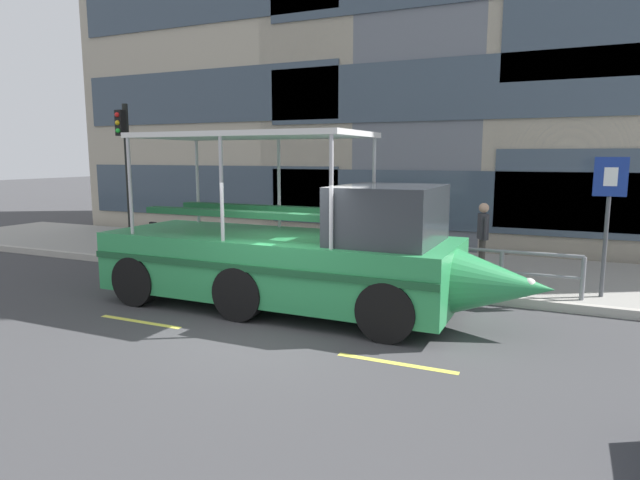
{
  "coord_description": "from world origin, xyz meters",
  "views": [
    {
      "loc": [
        4.5,
        -8.05,
        2.97
      ],
      "look_at": [
        0.03,
        1.73,
        1.3
      ],
      "focal_mm": 30.39,
      "sensor_mm": 36.0,
      "label": 1
    }
  ],
  "objects_px": {
    "parking_sign": "(608,203)",
    "leaned_bicycle": "(160,243)",
    "duck_tour_boat": "(299,255)",
    "pedestrian_near_bow": "(483,232)",
    "traffic_light_pole": "(126,163)"
  },
  "relations": [
    {
      "from": "leaned_bicycle",
      "to": "traffic_light_pole",
      "type": "bearing_deg",
      "value": 168.3
    },
    {
      "from": "traffic_light_pole",
      "to": "leaned_bicycle",
      "type": "bearing_deg",
      "value": -11.7
    },
    {
      "from": "traffic_light_pole",
      "to": "parking_sign",
      "type": "height_order",
      "value": "traffic_light_pole"
    },
    {
      "from": "duck_tour_boat",
      "to": "pedestrian_near_bow",
      "type": "xyz_separation_m",
      "value": [
        2.89,
        3.9,
        0.13
      ]
    },
    {
      "from": "leaned_bicycle",
      "to": "duck_tour_boat",
      "type": "distance_m",
      "value": 6.26
    },
    {
      "from": "traffic_light_pole",
      "to": "pedestrian_near_bow",
      "type": "relative_size",
      "value": 2.5
    },
    {
      "from": "leaned_bicycle",
      "to": "pedestrian_near_bow",
      "type": "relative_size",
      "value": 1.02
    },
    {
      "from": "traffic_light_pole",
      "to": "leaned_bicycle",
      "type": "height_order",
      "value": "traffic_light_pole"
    },
    {
      "from": "parking_sign",
      "to": "duck_tour_boat",
      "type": "relative_size",
      "value": 0.32
    },
    {
      "from": "parking_sign",
      "to": "leaned_bicycle",
      "type": "bearing_deg",
      "value": -179.24
    },
    {
      "from": "parking_sign",
      "to": "leaned_bicycle",
      "type": "height_order",
      "value": "parking_sign"
    },
    {
      "from": "duck_tour_boat",
      "to": "traffic_light_pole",
      "type": "bearing_deg",
      "value": 157.9
    },
    {
      "from": "parking_sign",
      "to": "duck_tour_boat",
      "type": "xyz_separation_m",
      "value": [
        -5.39,
        -2.72,
        -0.99
      ]
    },
    {
      "from": "traffic_light_pole",
      "to": "pedestrian_near_bow",
      "type": "height_order",
      "value": "traffic_light_pole"
    },
    {
      "from": "parking_sign",
      "to": "pedestrian_near_bow",
      "type": "distance_m",
      "value": 2.89
    }
  ]
}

